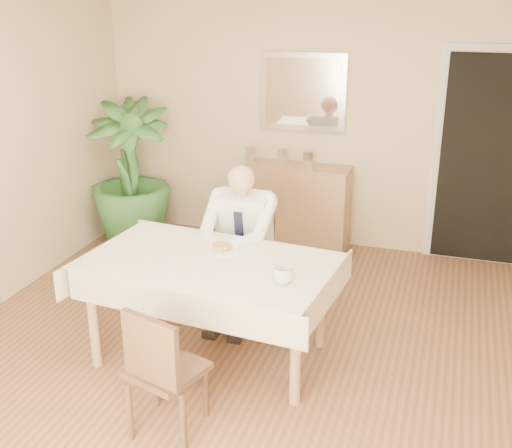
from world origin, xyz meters
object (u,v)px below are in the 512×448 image
(sideboard, at_px, (296,206))
(coffee_mug, at_px, (283,275))
(seated_man, at_px, (237,238))
(chair_far, at_px, (249,253))
(dining_table, at_px, (209,271))
(potted_palm, at_px, (130,173))
(chair_near, at_px, (161,367))

(sideboard, bearing_deg, coffee_mug, -75.86)
(seated_man, bearing_deg, chair_far, 90.00)
(dining_table, distance_m, coffee_mug, 0.62)
(seated_man, xyz_separation_m, potted_palm, (-1.59, 1.24, 0.05))
(sideboard, relative_size, potted_palm, 0.72)
(coffee_mug, height_order, potted_palm, potted_palm)
(chair_far, bearing_deg, chair_near, -81.49)
(chair_far, distance_m, coffee_mug, 1.25)
(dining_table, height_order, sideboard, sideboard)
(dining_table, bearing_deg, coffee_mug, -11.46)
(chair_near, relative_size, coffee_mug, 6.75)
(chair_far, relative_size, sideboard, 0.77)
(chair_far, height_order, sideboard, sideboard)
(potted_palm, bearing_deg, dining_table, -49.10)
(chair_far, xyz_separation_m, coffee_mug, (0.58, -1.05, 0.35))
(dining_table, xyz_separation_m, seated_man, (0.00, 0.59, 0.02))
(seated_man, distance_m, potted_palm, 2.02)
(dining_table, relative_size, sideboard, 1.71)
(chair_near, bearing_deg, seated_man, 109.80)
(coffee_mug, bearing_deg, chair_far, 118.86)
(chair_far, xyz_separation_m, seated_man, (0.00, -0.28, 0.23))
(seated_man, relative_size, potted_palm, 0.84)
(seated_man, bearing_deg, coffee_mug, -53.12)
(chair_far, relative_size, chair_near, 0.98)
(seated_man, relative_size, sideboard, 1.17)
(seated_man, xyz_separation_m, sideboard, (0.05, 1.65, -0.27))
(coffee_mug, bearing_deg, chair_near, -126.07)
(chair_far, xyz_separation_m, chair_near, (0.05, -1.78, 0.01))
(chair_far, bearing_deg, coffee_mug, -54.34)
(seated_man, bearing_deg, sideboard, 88.14)
(chair_far, height_order, potted_palm, potted_palm)
(chair_far, distance_m, potted_palm, 1.88)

